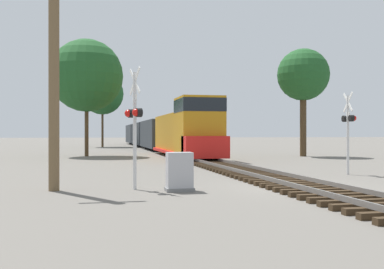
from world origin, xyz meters
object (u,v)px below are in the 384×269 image
(tree_far_right, at_px, (303,76))
(tree_deep_background, at_px, (102,94))
(freight_train, at_px, (153,134))
(relay_cabinet, at_px, (179,172))
(tree_mid_background, at_px, (87,76))
(crossing_signal_near, at_px, (134,118))
(utility_pole, at_px, (54,77))
(crossing_signal_far, at_px, (348,124))

(tree_far_right, distance_m, tree_deep_background, 33.76)
(freight_train, xyz_separation_m, relay_cabinet, (-4.24, -41.00, -1.20))
(tree_far_right, xyz_separation_m, tree_mid_background, (-17.68, 3.99, 0.02))
(tree_far_right, bearing_deg, crossing_signal_near, -129.02)
(utility_pole, distance_m, tree_deep_background, 49.02)
(utility_pole, bearing_deg, tree_mid_background, 88.49)
(tree_mid_background, bearing_deg, crossing_signal_far, -58.44)
(tree_mid_background, xyz_separation_m, tree_deep_background, (1.68, 25.72, 0.75))
(utility_pole, bearing_deg, relay_cabinet, -13.33)
(freight_train, distance_m, tree_deep_background, 12.06)
(crossing_signal_far, bearing_deg, tree_far_right, -13.23)
(crossing_signal_far, height_order, tree_mid_background, tree_mid_background)
(freight_train, distance_m, utility_pole, 40.94)
(freight_train, distance_m, tree_mid_background, 19.24)
(tree_far_right, xyz_separation_m, tree_deep_background, (-16.00, 29.72, 0.77))
(relay_cabinet, bearing_deg, tree_mid_background, 98.16)
(utility_pole, xyz_separation_m, tree_mid_background, (0.61, 23.10, 2.97))
(utility_pole, xyz_separation_m, tree_far_right, (18.28, 19.11, 2.95))
(freight_train, xyz_separation_m, utility_pole, (-8.30, -40.04, 1.96))
(crossing_signal_far, distance_m, utility_pole, 13.28)
(freight_train, distance_m, crossing_signal_far, 37.06)
(crossing_signal_far, bearing_deg, utility_pole, 110.14)
(crossing_signal_far, xyz_separation_m, utility_pole, (-12.80, -3.26, 1.45))
(tree_mid_background, relative_size, tree_deep_background, 0.94)
(freight_train, height_order, tree_deep_background, tree_deep_background)
(tree_deep_background, bearing_deg, relay_cabinet, -87.96)
(freight_train, bearing_deg, utility_pole, -101.71)
(crossing_signal_far, bearing_deg, freight_train, 12.84)
(tree_far_right, height_order, tree_mid_background, tree_mid_background)
(tree_deep_background, bearing_deg, freight_train, -55.62)
(utility_pole, height_order, tree_mid_background, tree_mid_background)
(freight_train, height_order, crossing_signal_near, freight_train)
(crossing_signal_far, xyz_separation_m, tree_mid_background, (-12.19, 19.84, 4.41))
(tree_far_right, relative_size, tree_mid_background, 0.91)
(relay_cabinet, xyz_separation_m, tree_deep_background, (-1.77, 49.79, 6.87))
(tree_far_right, bearing_deg, utility_pole, -133.74)
(utility_pole, height_order, tree_far_right, tree_far_right)
(crossing_signal_far, height_order, utility_pole, utility_pole)
(crossing_signal_near, distance_m, tree_mid_background, 23.80)
(tree_deep_background, bearing_deg, utility_pole, -92.68)
(tree_mid_background, bearing_deg, relay_cabinet, -81.84)
(relay_cabinet, distance_m, utility_pole, 5.23)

